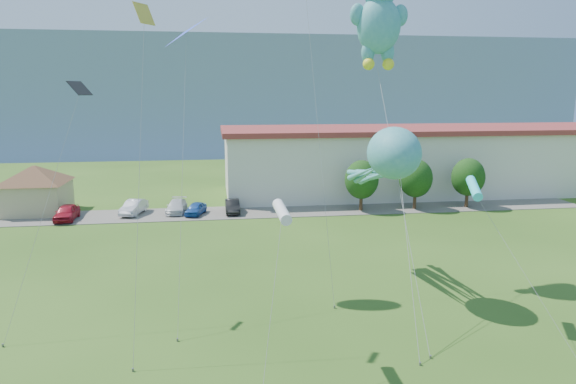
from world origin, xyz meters
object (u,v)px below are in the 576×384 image
Objects in this scene: pavilion at (35,184)px; parked_car_white at (177,206)px; parked_car_blue at (196,209)px; teddy_bear_kite at (379,18)px; parked_car_black at (232,206)px; octopus_kite at (388,162)px; parked_car_silver at (134,207)px; parked_car_red at (67,212)px; warehouse at (460,158)px.

parked_car_white is at bearing -8.63° from pavilion.
teddy_bear_kite is at bearing -39.74° from parked_car_blue.
parked_car_black is 0.21× the size of teddy_bear_kite.
teddy_bear_kite is at bearing -66.41° from parked_car_black.
pavilion reaches higher than parked_car_blue.
parked_car_blue is 28.44m from teddy_bear_kite.
pavilion is at bearing 176.18° from parked_car_white.
octopus_kite is (14.48, -24.13, 7.61)m from parked_car_white.
teddy_bear_kite reaches higher than parked_car_black.
parked_car_white is 30.24m from teddy_bear_kite.
parked_car_white is at bearing 125.37° from teddy_bear_kite.
octopus_kite is at bearing -42.23° from pavilion.
parked_car_blue is at bearing 3.96° from parked_car_silver.
parked_car_white is (4.34, 0.13, -0.07)m from parked_car_silver.
parked_car_silver is 0.22× the size of teddy_bear_kite.
parked_car_red is at bearing -177.56° from parked_car_black.
warehouse is at bearing 54.39° from teddy_bear_kite.
pavilion is 39.54m from octopus_kite.
parked_car_red is 1.01× the size of parked_car_silver.
pavilion is 2.08× the size of parked_car_silver.
octopus_kite reaches higher than parked_car_black.
parked_car_red reaches higher than parked_car_white.
pavilion is at bearing 141.89° from teddy_bear_kite.
parked_car_white is 0.32× the size of octopus_kite.
octopus_kite is (-20.99, -32.33, 4.20)m from warehouse.
parked_car_red reaches higher than parked_car_silver.
pavilion is 6.09m from parked_car_red.
teddy_bear_kite reaches higher than parked_car_red.
pavilion is 14.88m from parked_car_white.
parked_car_red reaches higher than parked_car_black.
warehouse is at bearing 17.84° from parked_car_white.
teddy_bear_kite reaches higher than warehouse.
parked_car_silver is at bearing -168.16° from warehouse.
pavilion is 10.70m from parked_car_silver.
teddy_bear_kite is (-20.74, -28.95, 12.94)m from warehouse.
parked_car_silver is (6.17, 1.66, -0.03)m from parked_car_red.
parked_car_silver is at bearing -172.96° from parked_car_blue.
parked_car_black is (5.81, -0.92, 0.03)m from parked_car_white.
parked_car_red is (4.03, -4.00, -2.20)m from pavilion.
parked_car_red is 1.08× the size of parked_car_black.
parked_car_silver is at bearing -12.92° from pavilion.
teddy_bear_kite reaches higher than octopus_kite.
octopus_kite is (24.98, -22.34, 7.50)m from parked_car_red.
parked_car_silver reaches higher than parked_car_black.
parked_car_white is 2.40m from parked_car_blue.
teddy_bear_kite is at bearing -37.09° from parked_car_red.
parked_car_white is (14.54, -2.21, -2.31)m from pavilion.
warehouse reaches higher than parked_car_black.
warehouse is 47.16m from parked_car_red.
octopus_kite is (12.44, -22.85, 7.64)m from parked_car_blue.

